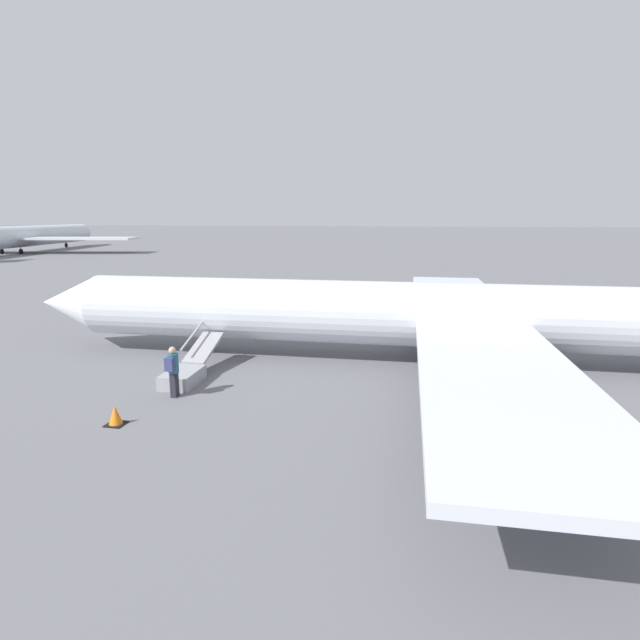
% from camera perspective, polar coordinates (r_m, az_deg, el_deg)
% --- Properties ---
extents(ground_plane, '(600.00, 600.00, 0.00)m').
position_cam_1_polar(ground_plane, '(21.25, 12.36, -4.83)').
color(ground_plane, slate).
extents(airplane_main, '(36.11, 27.74, 6.92)m').
position_cam_1_polar(airplane_main, '(20.84, 15.42, 0.53)').
color(airplane_main, silver).
rests_on(airplane_main, ground).
extents(airplane_taxiing_distant, '(38.99, 49.86, 9.16)m').
position_cam_1_polar(airplane_taxiing_distant, '(98.53, -30.94, 8.19)').
color(airplane_taxiing_distant, silver).
rests_on(airplane_taxiing_distant, ground).
extents(boarding_stairs, '(1.19, 4.05, 1.71)m').
position_cam_1_polar(boarding_stairs, '(19.14, -14.96, -5.63)').
color(boarding_stairs, '#99999E').
rests_on(boarding_stairs, ground).
extents(passenger, '(0.36, 0.55, 1.74)m').
position_cam_1_polar(passenger, '(17.38, -16.46, -5.33)').
color(passenger, '#23232D').
rests_on(passenger, ground).
extents(traffic_cone_near_stairs, '(0.53, 0.53, 0.58)m').
position_cam_1_polar(traffic_cone_near_stairs, '(15.94, -22.35, -10.09)').
color(traffic_cone_near_stairs, black).
rests_on(traffic_cone_near_stairs, ground).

